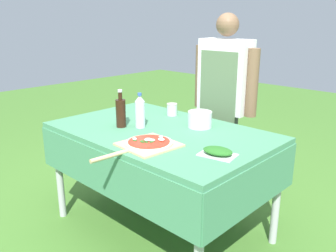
# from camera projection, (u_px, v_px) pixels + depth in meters

# --- Properties ---
(ground_plane) EXTENTS (12.00, 12.00, 0.00)m
(ground_plane) POSITION_uv_depth(u_px,v_px,m) (161.00, 228.00, 2.60)
(ground_plane) COLOR #477A2D
(prep_table) EXTENTS (1.48, 0.95, 0.76)m
(prep_table) POSITION_uv_depth(u_px,v_px,m) (161.00, 142.00, 2.41)
(prep_table) COLOR #478960
(prep_table) RESTS_ON ground
(person_cook) EXTENTS (0.57, 0.19, 1.51)m
(person_cook) POSITION_uv_depth(u_px,v_px,m) (224.00, 95.00, 2.81)
(person_cook) COLOR #4C4C51
(person_cook) RESTS_ON ground
(pizza_on_peel) EXTENTS (0.33, 0.55, 0.05)m
(pizza_on_peel) POSITION_uv_depth(u_px,v_px,m) (147.00, 144.00, 2.07)
(pizza_on_peel) COLOR #D1B27F
(pizza_on_peel) RESTS_ON prep_table
(oil_bottle) EXTENTS (0.07, 0.07, 0.26)m
(oil_bottle) POSITION_uv_depth(u_px,v_px,m) (121.00, 112.00, 2.42)
(oil_bottle) COLOR black
(oil_bottle) RESTS_ON prep_table
(water_bottle) EXTENTS (0.07, 0.07, 0.24)m
(water_bottle) POSITION_uv_depth(u_px,v_px,m) (140.00, 111.00, 2.40)
(water_bottle) COLOR silver
(water_bottle) RESTS_ON prep_table
(herb_container) EXTENTS (0.22, 0.17, 0.05)m
(herb_container) POSITION_uv_depth(u_px,v_px,m) (218.00, 152.00, 1.93)
(herb_container) COLOR silver
(herb_container) RESTS_ON prep_table
(mixing_tub) EXTENTS (0.16, 0.16, 0.11)m
(mixing_tub) POSITION_uv_depth(u_px,v_px,m) (200.00, 119.00, 2.43)
(mixing_tub) COLOR silver
(mixing_tub) RESTS_ON prep_table
(sauce_jar) EXTENTS (0.08, 0.08, 0.09)m
(sauce_jar) POSITION_uv_depth(u_px,v_px,m) (172.00, 110.00, 2.73)
(sauce_jar) COLOR silver
(sauce_jar) RESTS_ON prep_table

